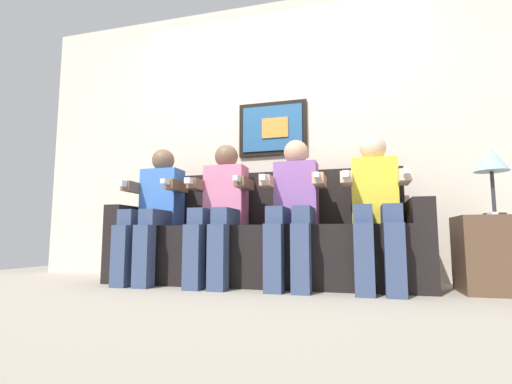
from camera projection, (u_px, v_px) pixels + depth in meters
The scene contains 10 objects.
ground_plane at pixel (250, 290), 2.66m from camera, with size 6.28×6.28×0.00m, color #9E9384.
back_wall_assembly at pixel (274, 135), 3.54m from camera, with size 4.83×0.10×2.60m.
couch at pixel (262, 244), 3.01m from camera, with size 2.43×0.58×0.90m.
person_leftmost at pixel (154, 207), 3.11m from camera, with size 0.46×0.56×1.11m.
person_left_center at pixel (221, 205), 2.96m from camera, with size 0.46×0.56×1.11m.
person_right_center at pixel (294, 204), 2.81m from camera, with size 0.46×0.56×1.11m.
person_rightmost at pixel (376, 202), 2.66m from camera, with size 0.46×0.56×1.11m.
side_table_right at pixel (491, 254), 2.49m from camera, with size 0.40×0.40×0.50m.
table_lamp at pixel (491, 163), 2.57m from camera, with size 0.22×0.22×0.46m.
spare_remote_on_table at pixel (492, 214), 2.47m from camera, with size 0.04×0.13×0.02m, color white.
Camera 1 is at (0.76, -2.61, 0.36)m, focal length 26.92 mm.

